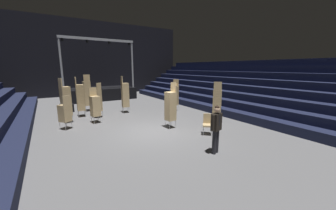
% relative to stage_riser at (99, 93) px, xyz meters
% --- Properties ---
extents(ground_plane, '(22.00, 30.00, 0.10)m').
position_rel_stage_riser_xyz_m(ground_plane, '(0.00, -11.12, -0.69)').
color(ground_plane, slate).
extents(arena_end_wall, '(22.00, 0.30, 8.00)m').
position_rel_stage_riser_xyz_m(arena_end_wall, '(0.00, 3.88, 3.36)').
color(arena_end_wall, black).
rests_on(arena_end_wall, ground_plane).
extents(bleacher_bank_right, '(6.00, 24.00, 3.60)m').
position_rel_stage_riser_xyz_m(bleacher_bank_right, '(8.00, -10.12, 1.16)').
color(bleacher_bank_right, '#191E38').
rests_on(bleacher_bank_right, ground_plane).
extents(stage_riser, '(6.55, 2.93, 5.50)m').
position_rel_stage_riser_xyz_m(stage_riser, '(0.00, 0.00, 0.00)').
color(stage_riser, black).
rests_on(stage_riser, ground_plane).
extents(man_with_tie, '(0.57, 0.33, 1.75)m').
position_rel_stage_riser_xyz_m(man_with_tie, '(0.72, -14.49, 0.35)').
color(man_with_tie, black).
rests_on(man_with_tie, ground_plane).
extents(chair_stack_front_left, '(0.48, 0.48, 2.56)m').
position_rel_stage_riser_xyz_m(chair_stack_front_left, '(-1.85, -4.78, 0.64)').
color(chair_stack_front_left, '#B2B5BA').
rests_on(chair_stack_front_left, ground_plane).
extents(chair_stack_front_right, '(0.62, 0.62, 2.31)m').
position_rel_stage_riser_xyz_m(chair_stack_front_right, '(3.49, -11.87, 0.51)').
color(chair_stack_front_right, '#B2B5BA').
rests_on(chair_stack_front_right, ground_plane).
extents(chair_stack_mid_left, '(0.46, 0.46, 2.48)m').
position_rel_stage_riser_xyz_m(chair_stack_mid_left, '(-2.50, -6.27, 0.60)').
color(chair_stack_mid_left, '#B2B5BA').
rests_on(chair_stack_mid_left, ground_plane).
extents(chair_stack_mid_right, '(0.49, 0.49, 2.48)m').
position_rel_stage_riser_xyz_m(chair_stack_mid_right, '(0.23, -6.67, 0.60)').
color(chair_stack_mid_right, '#B2B5BA').
rests_on(chair_stack_mid_right, ground_plane).
extents(chair_stack_mid_centre, '(0.62, 0.62, 2.14)m').
position_rel_stage_riser_xyz_m(chair_stack_mid_centre, '(-1.69, -7.05, 0.43)').
color(chair_stack_mid_centre, '#B2B5BA').
rests_on(chair_stack_mid_centre, ground_plane).
extents(chair_stack_rear_left, '(0.47, 0.47, 2.31)m').
position_rel_stage_riser_xyz_m(chair_stack_rear_left, '(0.97, -11.14, 0.51)').
color(chair_stack_rear_left, '#B2B5BA').
rests_on(chair_stack_rear_left, ground_plane).
extents(chair_stack_rear_right, '(0.60, 0.60, 2.22)m').
position_rel_stage_riser_xyz_m(chair_stack_rear_right, '(3.42, -7.91, 0.47)').
color(chair_stack_rear_right, '#B2B5BA').
rests_on(chair_stack_rear_right, ground_plane).
extents(chair_stack_rear_centre, '(0.55, 0.55, 2.48)m').
position_rel_stage_riser_xyz_m(chair_stack_rear_centre, '(-3.38, -7.25, 0.60)').
color(chair_stack_rear_centre, '#B2B5BA').
rests_on(chair_stack_rear_centre, ground_plane).
extents(chair_stack_aisle_left, '(0.52, 0.52, 1.96)m').
position_rel_stage_riser_xyz_m(chair_stack_aisle_left, '(-2.05, -8.19, 0.34)').
color(chair_stack_aisle_left, '#B2B5BA').
rests_on(chair_stack_aisle_left, ground_plane).
extents(chair_stack_aisle_right, '(0.62, 0.62, 1.71)m').
position_rel_stage_riser_xyz_m(chair_stack_aisle_right, '(-3.56, -8.55, 0.22)').
color(chair_stack_aisle_right, '#B2B5BA').
rests_on(chair_stack_aisle_right, ground_plane).
extents(equipment_road_case, '(0.93, 0.65, 0.54)m').
position_rel_stage_riser_xyz_m(equipment_road_case, '(-3.15, -4.29, -0.37)').
color(equipment_road_case, black).
rests_on(equipment_road_case, ground_plane).
extents(loose_chair_near_man, '(0.62, 0.62, 0.95)m').
position_rel_stage_riser_xyz_m(loose_chair_near_man, '(1.91, -12.84, -0.11)').
color(loose_chair_near_man, '#B2B5BA').
rests_on(loose_chair_near_man, ground_plane).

